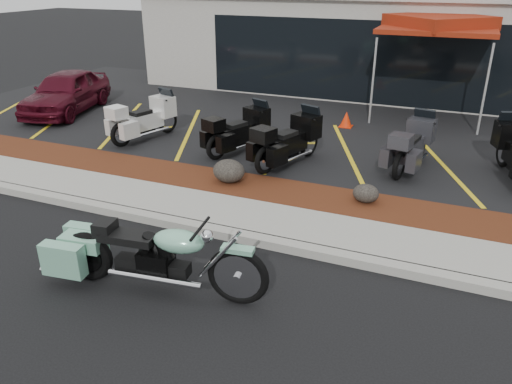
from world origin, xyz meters
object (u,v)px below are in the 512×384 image
at_px(touring_white, 167,111).
at_px(popup_canopy, 439,25).
at_px(hero_cruiser, 238,268).
at_px(traffic_cone, 346,119).
at_px(parked_car, 66,92).

xyz_separation_m(touring_white, popup_canopy, (6.34, 4.49, 2.03)).
height_order(touring_white, popup_canopy, popup_canopy).
relative_size(hero_cruiser, touring_white, 1.55).
height_order(traffic_cone, popup_canopy, popup_canopy).
distance_m(hero_cruiser, traffic_cone, 8.48).
bearing_deg(hero_cruiser, parked_car, 135.61).
bearing_deg(popup_canopy, traffic_cone, -139.35).
bearing_deg(touring_white, hero_cruiser, -124.52).
xyz_separation_m(parked_car, traffic_cone, (8.37, 1.74, -0.42)).
bearing_deg(hero_cruiser, traffic_cone, 86.11).
relative_size(touring_white, traffic_cone, 4.84).
bearing_deg(parked_car, traffic_cone, -2.16).
distance_m(hero_cruiser, popup_canopy, 10.88).
bearing_deg(popup_canopy, touring_white, -150.33).
xyz_separation_m(touring_white, parked_car, (-4.02, 0.67, 0.03)).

